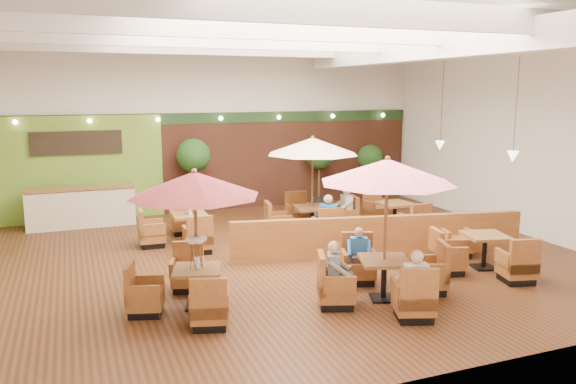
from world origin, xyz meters
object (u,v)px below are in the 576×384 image
booth_divider (380,236)px  table_4 (474,254)px  table_3 (180,227)px  diner_4 (345,205)px  table_0 (192,210)px  table_2 (312,168)px  topiary_2 (370,159)px  diner_2 (336,267)px  service_counter (81,207)px  diner_0 (415,277)px  table_5 (394,216)px  table_1 (386,204)px  topiary_1 (319,158)px  diner_3 (328,215)px  diner_1 (359,249)px  topiary_0 (194,159)px

booth_divider → table_4: 2.18m
table_3 → diner_4: (4.58, -0.38, 0.31)m
booth_divider → table_3: bearing=157.6°
table_0 → table_4: 6.43m
table_2 → diner_4: size_ratio=3.34×
topiary_2 → diner_2: (-5.47, -8.48, -0.77)m
service_counter → diner_0: diner_0 is taller
table_5 → diner_4: 1.52m
table_1 → topiary_2: (4.46, 8.48, -0.35)m
table_0 → topiary_1: table_0 is taller
topiary_1 → table_4: bearing=-87.7°
table_3 → table_5: 6.05m
topiary_2 → service_counter: bearing=-178.8°
booth_divider → table_1: table_1 is taller
table_5 → topiary_1: bearing=95.1°
service_counter → diner_2: diner_2 is taller
table_1 → diner_0: (0.00, -1.01, -1.11)m
table_1 → table_2: size_ratio=1.04×
booth_divider → table_1: size_ratio=2.50×
table_1 → diner_3: (0.68, 3.96, -1.10)m
table_3 → diner_3: size_ratio=3.08×
table_2 → table_1: bearing=-89.4°
table_4 → diner_4: 4.30m
topiary_1 → diner_1: size_ratio=3.16×
table_5 → topiary_2: (1.34, 3.85, 1.14)m
table_1 → diner_2: table_1 is taller
diner_4 → diner_1: bearing=163.5°
table_1 → topiary_1: table_1 is taller
table_0 → table_3: 4.69m
diner_4 → diner_0: bearing=170.9°
topiary_0 → table_4: bearing=-58.8°
table_5 → table_2: bearing=167.9°
diner_3 → diner_1: bearing=-86.8°
table_4 → diner_0: 3.37m
table_4 → diner_4: size_ratio=3.37×
service_counter → table_3: size_ratio=1.15×
service_counter → topiary_2: (9.69, 0.20, 0.94)m
table_0 → topiary_2: size_ratio=1.30×
booth_divider → table_5: (1.76, 2.16, -0.12)m
table_1 → diner_4: size_ratio=3.48×
booth_divider → diner_1: diner_1 is taller
table_5 → diner_3: diner_3 is taller
service_counter → diner_1: size_ratio=4.23×
table_4 → diner_2: size_ratio=3.51×
topiary_1 → diner_4: topiary_1 is taller
table_3 → diner_1: 5.22m
table_4 → diner_1: bearing=-169.6°
table_5 → service_counter: bearing=152.2°
table_5 → diner_1: size_ratio=3.79×
table_3 → table_5: (6.01, -0.71, -0.07)m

